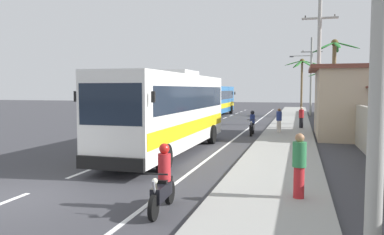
{
  "coord_description": "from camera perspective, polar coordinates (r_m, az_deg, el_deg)",
  "views": [
    {
      "loc": [
        7.54,
        -8.7,
        3.02
      ],
      "look_at": [
        2.72,
        8.37,
        1.7
      ],
      "focal_mm": 35.85,
      "sensor_mm": 36.0,
      "label": 1
    }
  ],
  "objects": [
    {
      "name": "coach_bus_far_lane",
      "position": [
        43.0,
        3.25,
        2.71
      ],
      "size": [
        3.03,
        12.45,
        3.59
      ],
      "color": "#2366A8",
      "rests_on": "ground"
    },
    {
      "name": "lane_markings",
      "position": [
        23.78,
        3.06,
        -3.04
      ],
      "size": [
        3.9,
        71.0,
        0.01
      ],
      "color": "white",
      "rests_on": "ground"
    },
    {
      "name": "palm_third",
      "position": [
        47.76,
        16.05,
        6.61
      ],
      "size": [
        4.09,
        3.68,
        6.64
      ],
      "color": "brown",
      "rests_on": "ground"
    },
    {
      "name": "palm_nearest",
      "position": [
        33.31,
        20.36,
        7.18
      ],
      "size": [
        3.7,
        3.8,
        7.03
      ],
      "color": "brown",
      "rests_on": "ground"
    },
    {
      "name": "pedestrian_far_walk",
      "position": [
        10.53,
        15.67,
        -6.7
      ],
      "size": [
        0.36,
        0.36,
        1.72
      ],
      "rotation": [
        0.0,
        0.0,
        5.48
      ],
      "color": "red",
      "rests_on": "sidewalk_kerb"
    },
    {
      "name": "pedestrian_near_kerb",
      "position": [
        26.27,
        12.82,
        -0.34
      ],
      "size": [
        0.36,
        0.36,
        1.59
      ],
      "rotation": [
        0.0,
        0.0,
        4.62
      ],
      "color": "beige",
      "rests_on": "sidewalk_kerb"
    },
    {
      "name": "utility_pole_far",
      "position": [
        45.62,
        17.19,
        6.19
      ],
      "size": [
        3.58,
        0.24,
        8.81
      ],
      "color": "#9E9E99",
      "rests_on": "ground"
    },
    {
      "name": "pedestrian_midwalk",
      "position": [
        29.52,
        15.95,
        0.08
      ],
      "size": [
        0.36,
        0.36,
        1.57
      ],
      "rotation": [
        0.0,
        0.0,
        5.56
      ],
      "color": "black",
      "rests_on": "sidewalk_kerb"
    },
    {
      "name": "palm_second",
      "position": [
        43.99,
        19.29,
        5.04
      ],
      "size": [
        3.64,
        3.56,
        5.26
      ],
      "color": "brown",
      "rests_on": "ground"
    },
    {
      "name": "ground_plane",
      "position": [
        11.9,
        -24.76,
        -10.84
      ],
      "size": [
        160.0,
        160.0,
        0.0
      ],
      "primitive_type": "plane",
      "color": "#3A3A3F"
    },
    {
      "name": "motorcycle_beside_bus",
      "position": [
        25.5,
        8.94,
        -1.12
      ],
      "size": [
        0.56,
        1.96,
        1.61
      ],
      "color": "black",
      "rests_on": "ground"
    },
    {
      "name": "motorcycle_trailing",
      "position": [
        9.64,
        -4.35,
        -9.84
      ],
      "size": [
        0.56,
        1.96,
        1.67
      ],
      "color": "black",
      "rests_on": "ground"
    },
    {
      "name": "sidewalk_kerb",
      "position": [
        18.94,
        13.37,
        -4.82
      ],
      "size": [
        3.2,
        90.0,
        0.14
      ],
      "primitive_type": "cube",
      "color": "#999993",
      "rests_on": "ground"
    },
    {
      "name": "coach_bus_foreground",
      "position": [
        18.11,
        -3.25,
        1.19
      ],
      "size": [
        2.94,
        11.88,
        3.95
      ],
      "color": "white",
      "rests_on": "ground"
    },
    {
      "name": "utility_pole_mid",
      "position": [
        25.8,
        18.34,
        7.34
      ],
      "size": [
        2.21,
        0.24,
        8.61
      ],
      "color": "#9E9E99",
      "rests_on": "ground"
    },
    {
      "name": "boundary_wall",
      "position": [
        22.98,
        23.35,
        -0.9
      ],
      "size": [
        0.24,
        60.0,
        2.19
      ],
      "primitive_type": "cube",
      "color": "#9E998E",
      "rests_on": "ground"
    }
  ]
}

